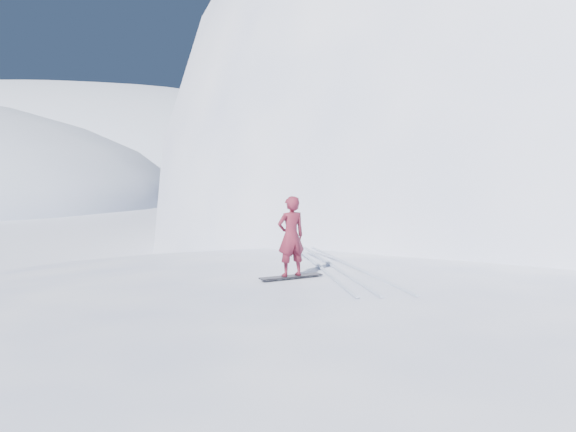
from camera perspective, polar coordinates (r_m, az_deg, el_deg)
The scene contains 7 objects.
near_ridge at distance 13.25m, azimuth 13.74°, elevation -15.76°, with size 36.00×28.00×4.80m, color white.
peak_shoulder at distance 31.85m, azimuth 20.31°, elevation -3.64°, with size 28.00×24.00×18.00m, color white.
far_ridge_c at distance 124.62m, azimuth -20.73°, elevation 2.68°, with size 140.00×90.00×36.00m, color white.
wind_bumps at distance 12.10m, azimuth 7.60°, elevation -17.74°, with size 16.00×14.40×1.00m.
snowboard at distance 12.50m, azimuth 0.27°, elevation -5.39°, with size 1.29×0.24×0.02m, color black.
snowboarder at distance 12.38m, azimuth 0.27°, elevation -1.81°, with size 0.57×0.37×1.55m, color maroon.
board_tracks at distance 13.66m, azimuth 4.31°, elevation -4.46°, with size 1.67×5.98×0.04m.
Camera 1 is at (-2.72, -8.82, 4.70)m, focal length 40.00 mm.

